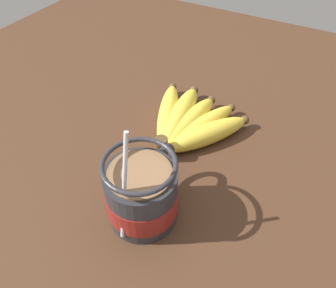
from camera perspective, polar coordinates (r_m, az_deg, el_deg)
table at (r=51.77cm, az=-1.13°, el=-3.64°), size 116.02×116.02×3.01cm
coffee_mug at (r=41.00cm, az=-4.50°, el=-8.64°), size 13.04×9.07×15.99cm
banana_bunch at (r=54.46cm, az=3.60°, el=3.85°), size 18.44×18.07×4.11cm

